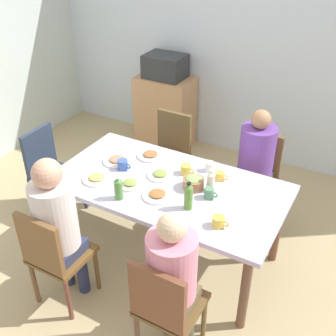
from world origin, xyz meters
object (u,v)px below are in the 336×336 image
plate_5 (160,175)px  cup_0 (123,165)px  chair_1 (165,305)px  plate_2 (117,160)px  cup_6 (209,193)px  cup_3 (220,176)px  side_cabinet (165,111)px  chair_0 (50,168)px  plate_3 (97,178)px  dining_table (168,192)px  chair_3 (170,150)px  person_4 (256,159)px  plate_0 (158,195)px  bottle_2 (119,188)px  plate_1 (130,184)px  cup_4 (186,169)px  chair_4 (256,174)px  cup_5 (55,174)px  person_1 (172,273)px  plate_4 (151,155)px  cup_2 (219,222)px  bottle_1 (188,196)px  microwave (165,66)px  bottle_0 (211,181)px  person_2 (57,221)px  cup_1 (210,166)px  chair_2 (53,254)px

plate_5 → cup_0: size_ratio=1.73×
chair_1 → plate_2: (-1.03, 0.96, 0.27)m
cup_0 → cup_6: same height
cup_3 → side_cabinet: 2.12m
chair_0 → plate_3: 0.86m
dining_table → chair_3: (-0.47, 0.88, -0.18)m
person_4 → plate_0: size_ratio=5.08×
chair_1 → bottle_2: (-0.70, 0.52, 0.35)m
dining_table → plate_1: bearing=-146.9°
plate_5 → cup_4: bearing=39.6°
plate_1 → cup_4: size_ratio=1.66×
cup_4 → cup_6: cup_6 is taller
chair_4 → plate_0: chair_4 is taller
dining_table → cup_5: bearing=-155.4°
chair_1 → bottle_2: bearing=143.4°
person_1 → cup_6: size_ratio=10.84×
plate_4 → side_cabinet: (-0.71, 1.51, -0.33)m
plate_2 → cup_2: 1.18m
bottle_1 → side_cabinet: 2.46m
plate_2 → microwave: bearing=105.9°
bottle_0 → bottle_1: bottle_1 is taller
cup_4 → dining_table: bearing=-105.4°
person_2 → dining_table: bearing=59.1°
chair_3 → plate_1: chair_3 is taller
person_2 → bottle_0: bearing=47.2°
chair_0 → cup_2: chair_0 is taller
person_1 → cup_4: bearing=112.7°
cup_1 → plate_4: bearing=-175.7°
cup_3 → cup_4: bearing=-169.5°
person_2 → chair_1: bearing=-5.4°
plate_4 → cup_0: (-0.10, -0.29, 0.03)m
cup_1 → side_cabinet: 1.97m
chair_2 → plate_2: chair_2 is taller
cup_0 → microwave: 1.92m
cup_2 → dining_table: bearing=153.3°
chair_1 → person_2: (-0.94, 0.09, 0.25)m
dining_table → bottle_2: bearing=-123.0°
dining_table → cup_3: bearing=37.1°
plate_1 → cup_2: bearing=-8.2°
plate_5 → person_4: bearing=51.0°
plate_3 → cup_5: size_ratio=2.07×
chair_3 → cup_1: chair_3 is taller
dining_table → plate_0: plate_0 is taller
cup_5 → cup_1: bearing=34.6°
bottle_2 → bottle_1: bearing=16.1°
chair_3 → cup_2: bearing=-48.3°
chair_0 → microwave: size_ratio=1.88×
side_cabinet → chair_4: bearing=-31.6°
bottle_0 → bottle_2: bearing=-142.2°
side_cabinet → plate_3: bearing=-75.9°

